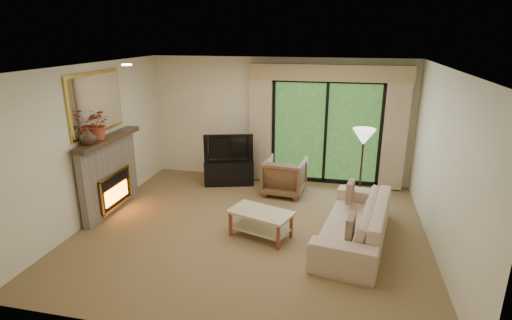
% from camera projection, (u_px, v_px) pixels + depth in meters
% --- Properties ---
extents(floor, '(5.50, 5.50, 0.00)m').
position_uv_depth(floor, '(252.00, 229.00, 6.52)').
color(floor, olive).
rests_on(floor, ground).
extents(ceiling, '(5.50, 5.50, 0.00)m').
position_uv_depth(ceiling, '(251.00, 67.00, 5.72)').
color(ceiling, silver).
rests_on(ceiling, ground).
extents(wall_back, '(5.00, 0.00, 5.00)m').
position_uv_depth(wall_back, '(279.00, 120.00, 8.44)').
color(wall_back, beige).
rests_on(wall_back, ground).
extents(wall_front, '(5.00, 0.00, 5.00)m').
position_uv_depth(wall_front, '(192.00, 227.00, 3.80)').
color(wall_front, beige).
rests_on(wall_front, ground).
extents(wall_left, '(0.00, 5.00, 5.00)m').
position_uv_depth(wall_left, '(92.00, 143.00, 6.69)').
color(wall_left, beige).
rests_on(wall_left, ground).
extents(wall_right, '(0.00, 5.00, 5.00)m').
position_uv_depth(wall_right, '(444.00, 166.00, 5.55)').
color(wall_right, beige).
rests_on(wall_right, ground).
extents(fireplace, '(0.24, 1.70, 1.37)m').
position_uv_depth(fireplace, '(110.00, 174.00, 7.04)').
color(fireplace, slate).
rests_on(fireplace, floor).
extents(mirror, '(0.07, 1.45, 1.02)m').
position_uv_depth(mirror, '(96.00, 103.00, 6.67)').
color(mirror, gold).
rests_on(mirror, wall_left).
extents(sliding_door, '(2.26, 0.10, 2.16)m').
position_uv_depth(sliding_door, '(326.00, 132.00, 8.25)').
color(sliding_door, black).
rests_on(sliding_door, floor).
extents(curtain_left, '(0.45, 0.18, 2.35)m').
position_uv_depth(curtain_left, '(261.00, 126.00, 8.40)').
color(curtain_left, tan).
rests_on(curtain_left, floor).
extents(curtain_right, '(0.45, 0.18, 2.35)m').
position_uv_depth(curtain_right, '(395.00, 132.00, 7.84)').
color(curtain_right, tan).
rests_on(curtain_right, floor).
extents(cornice, '(3.20, 0.24, 0.32)m').
position_uv_depth(cornice, '(329.00, 73.00, 7.80)').
color(cornice, tan).
rests_on(cornice, wall_back).
extents(media_console, '(1.11, 0.73, 0.51)m').
position_uv_depth(media_console, '(229.00, 172.00, 8.45)').
color(media_console, black).
rests_on(media_console, floor).
extents(tv, '(1.01, 0.41, 0.58)m').
position_uv_depth(tv, '(229.00, 147.00, 8.28)').
color(tv, black).
rests_on(tv, media_console).
extents(armchair, '(0.84, 0.86, 0.72)m').
position_uv_depth(armchair, '(284.00, 176.00, 7.87)').
color(armchair, brown).
rests_on(armchair, floor).
extents(sofa, '(1.25, 2.40, 0.67)m').
position_uv_depth(sofa, '(354.00, 221.00, 6.06)').
color(sofa, tan).
rests_on(sofa, floor).
extents(pillow_near, '(0.15, 0.35, 0.34)m').
position_uv_depth(pillow_near, '(350.00, 228.00, 5.40)').
color(pillow_near, '#4C3223').
rests_on(pillow_near, sofa).
extents(pillow_far, '(0.15, 0.36, 0.35)m').
position_uv_depth(pillow_far, '(350.00, 191.00, 6.62)').
color(pillow_far, '#4C3223').
rests_on(pillow_far, sofa).
extents(coffee_table, '(1.08, 0.81, 0.43)m').
position_uv_depth(coffee_table, '(261.00, 224.00, 6.23)').
color(coffee_table, tan).
rests_on(coffee_table, floor).
extents(floor_lamp, '(0.46, 0.46, 1.48)m').
position_uv_depth(floor_lamp, '(361.00, 169.00, 7.12)').
color(floor_lamp, beige).
rests_on(floor_lamp, floor).
extents(vase, '(0.27, 0.27, 0.27)m').
position_uv_depth(vase, '(88.00, 136.00, 6.33)').
color(vase, '#3D2C1C').
rests_on(vase, fireplace).
extents(branches, '(0.51, 0.46, 0.52)m').
position_uv_depth(branches, '(97.00, 124.00, 6.56)').
color(branches, '#A14129').
rests_on(branches, fireplace).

